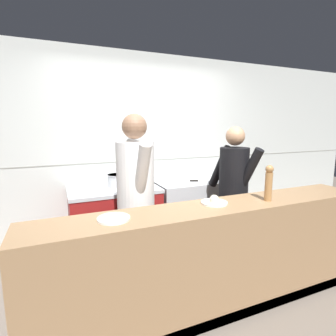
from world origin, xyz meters
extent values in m
plane|color=#6B6056|center=(0.00, 0.00, 0.00)|extent=(14.00, 14.00, 0.00)
cube|color=silver|center=(0.00, 1.50, 1.30)|extent=(8.00, 0.06, 2.60)
cube|color=gray|center=(0.00, 1.47, 1.15)|extent=(8.00, 0.00, 0.01)
cube|color=maroon|center=(-0.54, 1.10, 0.43)|extent=(1.04, 0.70, 0.85)
cube|color=#B7BABF|center=(-0.54, 1.10, 0.87)|extent=(1.06, 0.71, 0.04)
cube|color=#B7BABF|center=(-0.54, 0.76, 0.49)|extent=(0.94, 0.03, 0.10)
cube|color=#B7BABF|center=(0.64, 1.10, 0.45)|extent=(1.22, 0.65, 0.89)
cube|color=black|center=(0.64, 0.79, 0.05)|extent=(1.20, 0.04, 0.10)
cube|color=#93704C|center=(0.09, -0.20, 0.48)|extent=(3.14, 0.45, 0.97)
cube|color=black|center=(0.09, -0.40, 0.05)|extent=(3.08, 0.04, 0.10)
cylinder|color=#B7BABF|center=(-0.48, 1.14, 0.97)|extent=(0.24, 0.24, 0.15)
cylinder|color=#B7BABF|center=(-0.48, 1.14, 1.04)|extent=(0.26, 0.26, 0.01)
cone|color=#B7BABF|center=(0.71, 1.10, 0.93)|extent=(0.27, 0.27, 0.08)
cube|color=#B7BABF|center=(0.69, 0.97, 0.89)|extent=(0.24, 0.12, 0.01)
cube|color=black|center=(0.53, 1.03, 0.90)|extent=(0.11, 0.06, 0.02)
cylinder|color=white|center=(-0.80, -0.19, 0.97)|extent=(0.24, 0.24, 0.02)
cylinder|color=white|center=(0.09, -0.14, 0.97)|extent=(0.23, 0.23, 0.02)
sphere|color=beige|center=(0.09, -0.14, 1.00)|extent=(0.08, 0.08, 0.08)
cylinder|color=#AD7A47|center=(0.59, -0.25, 1.10)|extent=(0.06, 0.06, 0.26)
sphere|color=#AD7A47|center=(0.59, -0.25, 1.26)|extent=(0.07, 0.07, 0.07)
cube|color=black|center=(-0.48, 0.34, 0.41)|extent=(0.30, 0.20, 0.82)
cylinder|color=white|center=(-0.48, 0.34, 1.15)|extent=(0.36, 0.36, 0.67)
sphere|color=#8C664C|center=(-0.48, 0.34, 1.63)|extent=(0.23, 0.23, 0.23)
cylinder|color=white|center=(-0.48, 0.55, 1.23)|extent=(0.11, 0.34, 0.57)
cylinder|color=white|center=(-0.48, 0.13, 1.23)|extent=(0.11, 0.34, 0.57)
cube|color=black|center=(0.71, 0.41, 0.38)|extent=(0.32, 0.26, 0.76)
cylinder|color=black|center=(0.71, 0.41, 1.08)|extent=(0.42, 0.42, 0.63)
sphere|color=tan|center=(0.71, 0.41, 1.52)|extent=(0.22, 0.22, 0.22)
cylinder|color=black|center=(0.65, 0.60, 1.15)|extent=(0.19, 0.33, 0.53)
cylinder|color=black|center=(0.77, 0.23, 1.15)|extent=(0.19, 0.33, 0.53)
camera|label=1|loc=(-1.14, -2.01, 1.65)|focal=28.00mm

